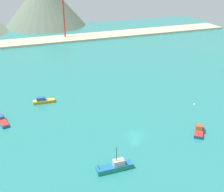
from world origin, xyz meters
The scene contains 9 objects.
ground centered at (0.00, 30.00, -0.25)m, with size 260.00×280.00×0.50m.
fishing_boat_2 centered at (-11.13, -12.24, 0.95)m, with size 9.08×2.42×6.54m.
fishing_boat_3 centered at (18.20, -5.38, 0.83)m, with size 6.24×6.95×2.41m.
fishing_boat_5 centered at (-36.30, 22.37, 0.67)m, with size 4.04×9.63×1.88m.
fishing_boat_6 centered at (-21.87, 31.45, 0.83)m, with size 7.78×2.59×2.27m.
buoy_1 centered at (28.12, 10.76, 0.12)m, with size 0.71×0.71×0.71m.
beach_strip centered at (0.00, 119.96, 0.60)m, with size 247.00×18.13×1.20m, color #C6B793.
hill_central centered at (1.99, 171.83, 17.59)m, with size 62.27×62.27×35.17m.
radio_tower centered at (6.52, 123.36, 17.89)m, with size 3.51×2.81×35.07m.
Camera 1 is at (-32.06, -65.20, 46.45)m, focal length 46.65 mm.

